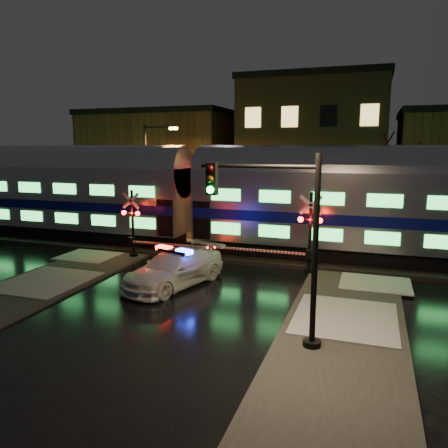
# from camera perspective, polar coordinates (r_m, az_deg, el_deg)

# --- Properties ---
(ground) EXTENTS (120.00, 120.00, 0.00)m
(ground) POSITION_cam_1_polar(r_m,az_deg,el_deg) (20.48, -2.50, -7.23)
(ground) COLOR black
(ground) RESTS_ON ground
(ballast) EXTENTS (90.00, 4.20, 0.24)m
(ballast) POSITION_cam_1_polar(r_m,az_deg,el_deg) (24.99, 1.69, -3.73)
(ballast) COLOR black
(ballast) RESTS_ON ground
(sidewalk_right) EXTENTS (4.00, 20.00, 0.12)m
(sidewalk_right) POSITION_cam_1_polar(r_m,az_deg,el_deg) (13.62, 14.71, -16.60)
(sidewalk_right) COLOR #2D2D2D
(sidewalk_right) RESTS_ON ground
(building_left) EXTENTS (14.00, 10.00, 9.00)m
(building_left) POSITION_cam_1_polar(r_m,az_deg,el_deg) (44.99, -7.80, 8.00)
(building_left) COLOR #543420
(building_left) RESTS_ON ground
(building_mid) EXTENTS (12.00, 11.00, 11.50)m
(building_mid) POSITION_cam_1_polar(r_m,az_deg,el_deg) (41.01, 11.85, 9.43)
(building_mid) COLOR brown
(building_mid) RESTS_ON ground
(train) EXTENTS (51.00, 3.12, 5.92)m
(train) POSITION_cam_1_polar(r_m,az_deg,el_deg) (25.32, -4.04, 3.94)
(train) COLOR black
(train) RESTS_ON ballast
(police_car) EXTENTS (3.56, 5.75, 1.72)m
(police_car) POSITION_cam_1_polar(r_m,az_deg,el_deg) (19.48, -6.50, -5.79)
(police_car) COLOR silver
(police_car) RESTS_ON ground
(crossing_signal_right) EXTENTS (5.63, 0.65, 3.99)m
(crossing_signal_right) POSITION_cam_1_polar(r_m,az_deg,el_deg) (21.19, 10.15, -2.18)
(crossing_signal_right) COLOR black
(crossing_signal_right) RESTS_ON ground
(crossing_signal_left) EXTENTS (5.33, 0.64, 3.77)m
(crossing_signal_left) POSITION_cam_1_polar(r_m,az_deg,el_deg) (24.16, -11.18, -0.93)
(crossing_signal_left) COLOR black
(crossing_signal_left) RESTS_ON ground
(traffic_light) EXTENTS (3.83, 0.69, 5.92)m
(traffic_light) POSITION_cam_1_polar(r_m,az_deg,el_deg) (13.14, 7.80, -2.99)
(traffic_light) COLOR black
(traffic_light) RESTS_ON ground
(streetlight) EXTENTS (2.53, 0.26, 7.56)m
(streetlight) POSITION_cam_1_polar(r_m,az_deg,el_deg) (31.01, -9.73, 6.76)
(streetlight) COLOR black
(streetlight) RESTS_ON ground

